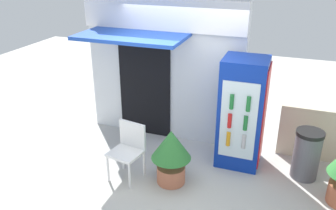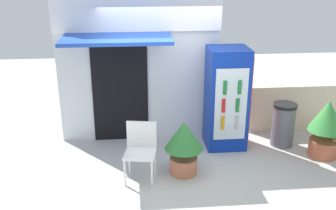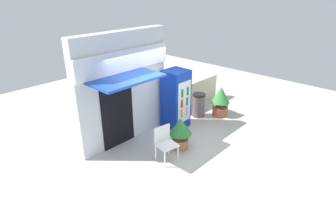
# 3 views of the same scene
# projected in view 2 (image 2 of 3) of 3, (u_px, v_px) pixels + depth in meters

# --- Properties ---
(ground) EXTENTS (16.00, 16.00, 0.00)m
(ground) POSITION_uv_depth(u_px,v_px,m) (176.00, 171.00, 6.45)
(ground) COLOR beige
(storefront_building) EXTENTS (2.96, 1.28, 3.09)m
(storefront_building) POSITION_uv_depth(u_px,v_px,m) (137.00, 57.00, 7.17)
(storefront_building) COLOR silver
(storefront_building) RESTS_ON ground
(drink_cooler) EXTENTS (0.72, 0.72, 1.84)m
(drink_cooler) POSITION_uv_depth(u_px,v_px,m) (227.00, 98.00, 7.03)
(drink_cooler) COLOR #0C2D9E
(drink_cooler) RESTS_ON ground
(plastic_chair) EXTENTS (0.54, 0.52, 0.91)m
(plastic_chair) POSITION_uv_depth(u_px,v_px,m) (141.00, 147.00, 6.08)
(plastic_chair) COLOR white
(plastic_chair) RESTS_ON ground
(potted_plant_near_shop) EXTENTS (0.61, 0.61, 0.90)m
(potted_plant_near_shop) POSITION_uv_depth(u_px,v_px,m) (184.00, 143.00, 6.20)
(potted_plant_near_shop) COLOR #BC6B4C
(potted_plant_near_shop) RESTS_ON ground
(potted_plant_curbside) EXTENTS (0.62, 0.62, 1.03)m
(potted_plant_curbside) POSITION_uv_depth(u_px,v_px,m) (326.00, 124.00, 6.73)
(potted_plant_curbside) COLOR #AD5B3D
(potted_plant_curbside) RESTS_ON ground
(trash_bin) EXTENTS (0.43, 0.43, 0.81)m
(trash_bin) POSITION_uv_depth(u_px,v_px,m) (283.00, 124.00, 7.21)
(trash_bin) COLOR #595960
(trash_bin) RESTS_ON ground
(stone_boundary_wall) EXTENTS (2.38, 0.22, 0.94)m
(stone_boundary_wall) POSITION_uv_depth(u_px,v_px,m) (305.00, 107.00, 7.90)
(stone_boundary_wall) COLOR beige
(stone_boundary_wall) RESTS_ON ground
(cardboard_box) EXTENTS (0.34, 0.31, 0.33)m
(cardboard_box) POSITION_uv_depth(u_px,v_px,m) (336.00, 145.00, 6.98)
(cardboard_box) COLOR tan
(cardboard_box) RESTS_ON ground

